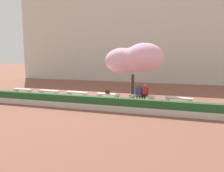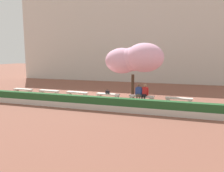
{
  "view_description": "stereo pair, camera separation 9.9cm",
  "coord_description": "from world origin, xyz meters",
  "px_view_note": "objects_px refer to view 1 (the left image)",
  "views": [
    {
      "loc": [
        6.24,
        -15.08,
        3.35
      ],
      "look_at": [
        1.51,
        0.2,
        1.0
      ],
      "focal_mm": 35.0,
      "sensor_mm": 36.0,
      "label": 1
    },
    {
      "loc": [
        6.33,
        -15.05,
        3.35
      ],
      "look_at": [
        1.51,
        0.2,
        1.0
      ],
      "focal_mm": 35.0,
      "sensor_mm": 36.0,
      "label": 2
    }
  ],
  "objects_px": {
    "stone_bench_center": "(77,94)",
    "stone_bench_near_east": "(108,96)",
    "stone_bench_west_end": "(23,91)",
    "stone_bench_east_end": "(142,98)",
    "person_seated_left": "(139,92)",
    "cherry_tree_main": "(134,59)",
    "stone_bench_far_east": "(179,100)",
    "stone_bench_near_west": "(49,92)",
    "person_seated_right": "(145,92)",
    "handbag": "(108,92)"
  },
  "relations": [
    {
      "from": "person_seated_right",
      "to": "handbag",
      "type": "bearing_deg",
      "value": 179.06
    },
    {
      "from": "person_seated_right",
      "to": "handbag",
      "type": "height_order",
      "value": "person_seated_right"
    },
    {
      "from": "stone_bench_center",
      "to": "stone_bench_near_east",
      "type": "height_order",
      "value": "same"
    },
    {
      "from": "stone_bench_east_end",
      "to": "stone_bench_near_west",
      "type": "bearing_deg",
      "value": 180.0
    },
    {
      "from": "person_seated_left",
      "to": "cherry_tree_main",
      "type": "height_order",
      "value": "cherry_tree_main"
    },
    {
      "from": "stone_bench_west_end",
      "to": "stone_bench_east_end",
      "type": "bearing_deg",
      "value": 0.0
    },
    {
      "from": "stone_bench_west_end",
      "to": "cherry_tree_main",
      "type": "height_order",
      "value": "cherry_tree_main"
    },
    {
      "from": "stone_bench_near_east",
      "to": "cherry_tree_main",
      "type": "bearing_deg",
      "value": 35.43
    },
    {
      "from": "stone_bench_far_east",
      "to": "cherry_tree_main",
      "type": "bearing_deg",
      "value": 160.55
    },
    {
      "from": "stone_bench_far_east",
      "to": "person_seated_right",
      "type": "bearing_deg",
      "value": -178.69
    },
    {
      "from": "handbag",
      "to": "cherry_tree_main",
      "type": "xyz_separation_m",
      "value": [
        1.7,
        1.2,
        2.39
      ]
    },
    {
      "from": "stone_bench_near_east",
      "to": "person_seated_left",
      "type": "bearing_deg",
      "value": -1.33
    },
    {
      "from": "person_seated_right",
      "to": "stone_bench_near_east",
      "type": "bearing_deg",
      "value": 178.89
    },
    {
      "from": "stone_bench_center",
      "to": "person_seated_right",
      "type": "bearing_deg",
      "value": -0.58
    },
    {
      "from": "stone_bench_near_east",
      "to": "cherry_tree_main",
      "type": "xyz_separation_m",
      "value": [
        1.67,
        1.19,
        2.67
      ]
    },
    {
      "from": "stone_bench_near_west",
      "to": "stone_bench_near_east",
      "type": "relative_size",
      "value": 1.0
    },
    {
      "from": "stone_bench_near_west",
      "to": "stone_bench_near_east",
      "type": "xyz_separation_m",
      "value": [
        5.04,
        -0.0,
        0.0
      ]
    },
    {
      "from": "stone_bench_near_west",
      "to": "stone_bench_center",
      "type": "height_order",
      "value": "same"
    },
    {
      "from": "cherry_tree_main",
      "to": "stone_bench_near_west",
      "type": "bearing_deg",
      "value": -169.95
    },
    {
      "from": "stone_bench_west_end",
      "to": "stone_bench_center",
      "type": "xyz_separation_m",
      "value": [
        5.04,
        -0.0,
        0.0
      ]
    },
    {
      "from": "stone_bench_near_west",
      "to": "cherry_tree_main",
      "type": "xyz_separation_m",
      "value": [
        6.71,
        1.19,
        2.67
      ]
    },
    {
      "from": "stone_bench_far_east",
      "to": "cherry_tree_main",
      "type": "xyz_separation_m",
      "value": [
        -3.37,
        1.19,
        2.67
      ]
    },
    {
      "from": "person_seated_right",
      "to": "stone_bench_east_end",
      "type": "bearing_deg",
      "value": 165.71
    },
    {
      "from": "stone_bench_west_end",
      "to": "stone_bench_center",
      "type": "bearing_deg",
      "value": -0.0
    },
    {
      "from": "stone_bench_near_east",
      "to": "person_seated_right",
      "type": "bearing_deg",
      "value": -1.11
    },
    {
      "from": "stone_bench_west_end",
      "to": "handbag",
      "type": "relative_size",
      "value": 5.26
    },
    {
      "from": "stone_bench_east_end",
      "to": "person_seated_left",
      "type": "distance_m",
      "value": 0.45
    },
    {
      "from": "stone_bench_west_end",
      "to": "stone_bench_near_east",
      "type": "xyz_separation_m",
      "value": [
        7.56,
        0.0,
        0.0
      ]
    },
    {
      "from": "stone_bench_near_west",
      "to": "stone_bench_near_east",
      "type": "bearing_deg",
      "value": -0.0
    },
    {
      "from": "person_seated_right",
      "to": "stone_bench_far_east",
      "type": "bearing_deg",
      "value": 1.31
    },
    {
      "from": "stone_bench_near_east",
      "to": "stone_bench_far_east",
      "type": "bearing_deg",
      "value": -0.0
    },
    {
      "from": "stone_bench_east_end",
      "to": "person_seated_left",
      "type": "bearing_deg",
      "value": -165.9
    },
    {
      "from": "stone_bench_west_end",
      "to": "cherry_tree_main",
      "type": "distance_m",
      "value": 9.68
    },
    {
      "from": "stone_bench_far_east",
      "to": "handbag",
      "type": "bearing_deg",
      "value": -179.91
    },
    {
      "from": "stone_bench_near_west",
      "to": "stone_bench_west_end",
      "type": "bearing_deg",
      "value": -180.0
    },
    {
      "from": "person_seated_left",
      "to": "cherry_tree_main",
      "type": "xyz_separation_m",
      "value": [
        -0.64,
        1.24,
        2.27
      ]
    },
    {
      "from": "stone_bench_far_east",
      "to": "stone_bench_east_end",
      "type": "bearing_deg",
      "value": 180.0
    },
    {
      "from": "handbag",
      "to": "person_seated_right",
      "type": "bearing_deg",
      "value": -0.94
    },
    {
      "from": "stone_bench_near_west",
      "to": "cherry_tree_main",
      "type": "bearing_deg",
      "value": 10.05
    },
    {
      "from": "stone_bench_center",
      "to": "person_seated_right",
      "type": "height_order",
      "value": "person_seated_right"
    },
    {
      "from": "cherry_tree_main",
      "to": "stone_bench_west_end",
      "type": "bearing_deg",
      "value": -172.66
    },
    {
      "from": "stone_bench_near_east",
      "to": "stone_bench_east_end",
      "type": "bearing_deg",
      "value": -0.0
    },
    {
      "from": "stone_bench_near_west",
      "to": "handbag",
      "type": "xyz_separation_m",
      "value": [
        5.01,
        -0.01,
        0.28
      ]
    },
    {
      "from": "stone_bench_center",
      "to": "person_seated_right",
      "type": "distance_m",
      "value": 5.26
    },
    {
      "from": "person_seated_left",
      "to": "person_seated_right",
      "type": "xyz_separation_m",
      "value": [
        0.42,
        0.0,
        0.0
      ]
    },
    {
      "from": "stone_bench_near_east",
      "to": "person_seated_right",
      "type": "relative_size",
      "value": 1.38
    },
    {
      "from": "stone_bench_near_west",
      "to": "stone_bench_center",
      "type": "xyz_separation_m",
      "value": [
        2.52,
        -0.0,
        0.0
      ]
    },
    {
      "from": "stone_bench_west_end",
      "to": "person_seated_left",
      "type": "distance_m",
      "value": 9.87
    },
    {
      "from": "stone_bench_center",
      "to": "handbag",
      "type": "bearing_deg",
      "value": -0.18
    },
    {
      "from": "stone_bench_center",
      "to": "stone_bench_east_end",
      "type": "distance_m",
      "value": 5.04
    }
  ]
}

